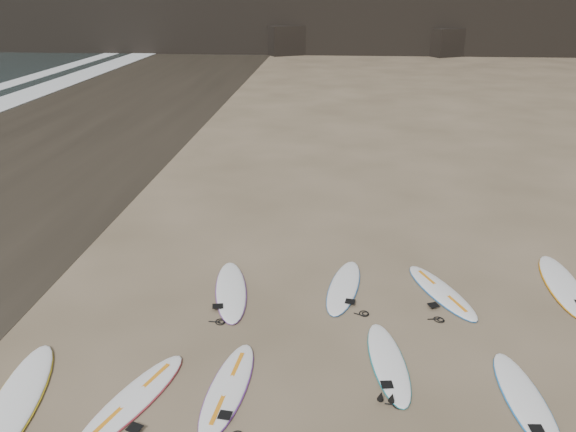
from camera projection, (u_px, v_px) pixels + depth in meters
name	position (u px, v px, depth m)	size (l,w,h in m)	color
ground	(412.00, 381.00, 8.73)	(240.00, 240.00, 0.00)	#897559
surfboard_0	(133.00, 399.00, 8.31)	(0.56, 2.34, 0.08)	white
surfboard_1	(228.00, 387.00, 8.55)	(0.54, 2.26, 0.08)	white
surfboard_2	(388.00, 362.00, 9.13)	(0.53, 2.21, 0.08)	white
surfboard_3	(525.00, 400.00, 8.29)	(0.55, 2.28, 0.08)	white
surfboard_5	(231.00, 290.00, 11.26)	(0.59, 2.47, 0.09)	white
surfboard_6	(344.00, 286.00, 11.41)	(0.55, 2.31, 0.08)	white
surfboard_7	(441.00, 291.00, 11.23)	(0.56, 2.32, 0.08)	white
surfboard_8	(563.00, 285.00, 11.45)	(0.65, 2.70, 0.10)	white
surfboard_11	(17.00, 400.00, 8.28)	(0.66, 2.74, 0.10)	white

